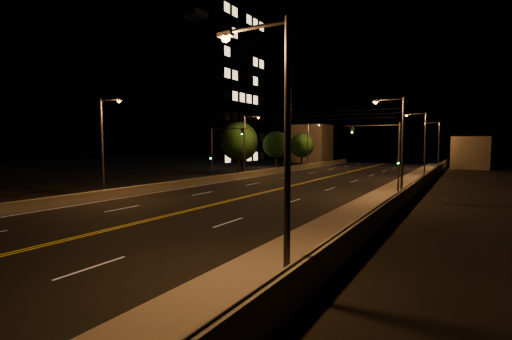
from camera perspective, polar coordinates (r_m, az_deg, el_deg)
The scene contains 24 objects.
road at distance 32.02m, azimuth -1.31°, elevation -4.09°, with size 18.00×120.00×0.02m, color black.
sidewalk at distance 28.01m, azimuth 18.00°, elevation -5.20°, with size 3.60×120.00×0.30m, color gray.
curb at distance 28.46m, azimuth 14.30°, elevation -5.13°, with size 0.14×120.00×0.15m, color gray.
parapet_wall at distance 27.63m, azimuth 21.38°, elevation -4.05°, with size 0.30×120.00×1.00m, color gray.
jersey_barrier at distance 37.49m, azimuth -13.30°, elevation -2.38°, with size 0.45×120.00×0.80m, color gray.
distant_building_right at distance 78.19m, azimuth 30.06°, elevation 2.35°, with size 6.00×10.00×5.74m, color gray.
distant_building_left at distance 88.52m, azimuth 8.52°, elevation 4.02°, with size 8.00×8.00×8.81m, color gray.
parapet_rail at distance 27.56m, azimuth 21.41°, elevation -2.96°, with size 0.06×0.06×120.00m, color black.
lane_markings at distance 31.96m, azimuth -1.38°, elevation -4.08°, with size 17.32×116.00×0.00m.
streetlight_0 at distance 11.15m, azimuth 3.47°, elevation 5.26°, with size 2.55×0.28×8.28m.
streetlight_1 at distance 32.02m, azimuth 21.13°, elevation 4.29°, with size 2.55×0.28×8.28m.
streetlight_2 at distance 48.97m, azimuth 24.25°, elevation 4.08°, with size 2.55×0.28×8.28m.
streetlight_3 at distance 71.46m, azimuth 26.09°, elevation 3.94°, with size 2.55×0.28×8.28m.
streetlight_4 at distance 33.37m, azimuth -22.29°, elevation 4.25°, with size 2.55×0.28×8.28m.
streetlight_5 at distance 50.46m, azimuth -1.50°, elevation 4.44°, with size 2.55×0.28×8.28m.
streetlight_6 at distance 70.88m, azimuth 8.20°, elevation 4.33°, with size 2.55×0.28×8.28m.
traffic_signal_right at distance 35.67m, azimuth 19.63°, elevation 3.00°, with size 5.11×0.31×6.42m.
traffic_signal_left at distance 43.26m, azimuth -5.80°, elevation 3.39°, with size 5.11×0.31×6.42m.
overhead_wires at distance 40.20m, azimuth 5.80°, elevation 8.14°, with size 22.00×0.03×0.83m.
building_tower at distance 77.18m, azimuth -9.36°, elevation 11.68°, with size 24.00×15.00×30.64m.
tree_0 at distance 54.81m, azimuth -2.73°, elevation 4.46°, with size 5.70×5.70×7.73m.
tree_1 at distance 60.45m, azimuth -2.16°, elevation 3.86°, with size 4.99×4.99×6.77m.
tree_2 at distance 69.72m, azimuth 3.13°, elevation 3.91°, with size 5.01×5.01×6.79m.
tree_3 at distance 74.09m, azimuth 7.03°, elevation 3.77°, with size 4.82×4.82×6.53m.
Camera 1 is at (16.48, -7.06, 4.63)m, focal length 26.00 mm.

